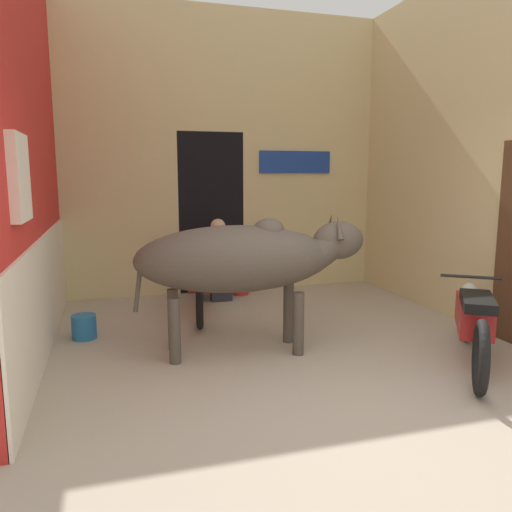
{
  "coord_description": "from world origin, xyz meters",
  "views": [
    {
      "loc": [
        -1.68,
        -3.11,
        1.74
      ],
      "look_at": [
        -0.21,
        1.88,
        0.9
      ],
      "focal_mm": 35.0,
      "sensor_mm": 36.0,
      "label": 1
    }
  ],
  "objects_px": {
    "cow": "(245,259)",
    "bucket": "(84,327)",
    "motorcycle_far": "(200,280)",
    "shopkeeper_seated": "(219,258)",
    "plastic_stool": "(241,280)",
    "motorcycle_near": "(474,320)"
  },
  "relations": [
    {
      "from": "shopkeeper_seated",
      "to": "bucket",
      "type": "xyz_separation_m",
      "value": [
        -1.78,
        -1.31,
        -0.47
      ]
    },
    {
      "from": "motorcycle_near",
      "to": "plastic_stool",
      "type": "xyz_separation_m",
      "value": [
        -1.37,
        3.27,
        -0.2
      ]
    },
    {
      "from": "cow",
      "to": "bucket",
      "type": "height_order",
      "value": "cow"
    },
    {
      "from": "bucket",
      "to": "plastic_stool",
      "type": "bearing_deg",
      "value": 34.68
    },
    {
      "from": "cow",
      "to": "shopkeeper_seated",
      "type": "xyz_separation_m",
      "value": [
        0.21,
        2.18,
        -0.34
      ]
    },
    {
      "from": "motorcycle_far",
      "to": "shopkeeper_seated",
      "type": "relative_size",
      "value": 1.67
    },
    {
      "from": "cow",
      "to": "shopkeeper_seated",
      "type": "distance_m",
      "value": 2.22
    },
    {
      "from": "motorcycle_near",
      "to": "motorcycle_far",
      "type": "relative_size",
      "value": 0.89
    },
    {
      "from": "plastic_stool",
      "to": "motorcycle_far",
      "type": "bearing_deg",
      "value": -132.08
    },
    {
      "from": "motorcycle_far",
      "to": "shopkeeper_seated",
      "type": "bearing_deg",
      "value": 59.23
    },
    {
      "from": "motorcycle_far",
      "to": "plastic_stool",
      "type": "relative_size",
      "value": 4.62
    },
    {
      "from": "cow",
      "to": "shopkeeper_seated",
      "type": "bearing_deg",
      "value": 84.46
    },
    {
      "from": "motorcycle_near",
      "to": "cow",
      "type": "bearing_deg",
      "value": 154.63
    },
    {
      "from": "motorcycle_far",
      "to": "shopkeeper_seated",
      "type": "distance_m",
      "value": 0.79
    },
    {
      "from": "motorcycle_near",
      "to": "motorcycle_far",
      "type": "distance_m",
      "value": 3.23
    },
    {
      "from": "bucket",
      "to": "motorcycle_near",
      "type": "bearing_deg",
      "value": -27.11
    },
    {
      "from": "cow",
      "to": "motorcycle_near",
      "type": "xyz_separation_m",
      "value": [
        1.94,
        -0.92,
        -0.52
      ]
    },
    {
      "from": "motorcycle_near",
      "to": "motorcycle_far",
      "type": "bearing_deg",
      "value": 131.05
    },
    {
      "from": "cow",
      "to": "bucket",
      "type": "xyz_separation_m",
      "value": [
        -1.56,
        0.87,
        -0.81
      ]
    },
    {
      "from": "cow",
      "to": "motorcycle_near",
      "type": "distance_m",
      "value": 2.21
    },
    {
      "from": "shopkeeper_seated",
      "to": "plastic_stool",
      "type": "distance_m",
      "value": 0.54
    },
    {
      "from": "plastic_stool",
      "to": "cow",
      "type": "bearing_deg",
      "value": -103.58
    }
  ]
}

